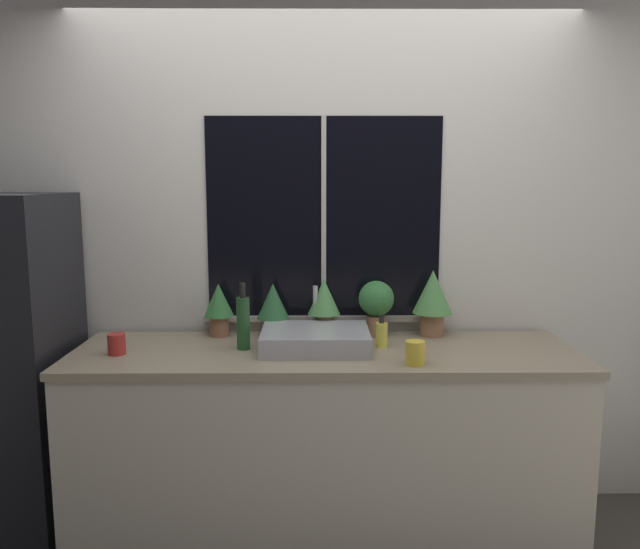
# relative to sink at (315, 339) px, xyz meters

# --- Properties ---
(wall_back) EXTENTS (8.00, 0.09, 2.70)m
(wall_back) POSITION_rel_sink_xyz_m (0.04, 0.38, 0.39)
(wall_back) COLOR silver
(wall_back) RESTS_ON ground_plane
(counter) EXTENTS (2.31, 0.70, 0.91)m
(counter) POSITION_rel_sink_xyz_m (0.04, -0.02, -0.50)
(counter) COLOR beige
(counter) RESTS_ON ground_plane
(sink) EXTENTS (0.49, 0.44, 0.26)m
(sink) POSITION_rel_sink_xyz_m (0.00, 0.00, 0.00)
(sink) COLOR #ADADB2
(sink) RESTS_ON counter
(potted_plant_far_left) EXTENTS (0.15, 0.15, 0.26)m
(potted_plant_far_left) POSITION_rel_sink_xyz_m (-0.48, 0.24, 0.11)
(potted_plant_far_left) COLOR #9E6B4C
(potted_plant_far_left) RESTS_ON counter
(potted_plant_left) EXTENTS (0.16, 0.16, 0.26)m
(potted_plant_left) POSITION_rel_sink_xyz_m (-0.21, 0.24, 0.10)
(potted_plant_left) COLOR #9E6B4C
(potted_plant_left) RESTS_ON counter
(potted_plant_center) EXTENTS (0.16, 0.16, 0.29)m
(potted_plant_center) POSITION_rel_sink_xyz_m (0.04, 0.24, 0.12)
(potted_plant_center) COLOR #9E6B4C
(potted_plant_center) RESTS_ON counter
(potted_plant_right) EXTENTS (0.18, 0.18, 0.28)m
(potted_plant_right) POSITION_rel_sink_xyz_m (0.30, 0.24, 0.12)
(potted_plant_right) COLOR #9E6B4C
(potted_plant_right) RESTS_ON counter
(potted_plant_far_right) EXTENTS (0.20, 0.20, 0.33)m
(potted_plant_far_right) POSITION_rel_sink_xyz_m (0.58, 0.24, 0.15)
(potted_plant_far_right) COLOR #9E6B4C
(potted_plant_far_right) RESTS_ON counter
(soap_bottle) EXTENTS (0.06, 0.06, 0.15)m
(soap_bottle) POSITION_rel_sink_xyz_m (0.31, 0.03, 0.02)
(soap_bottle) COLOR #DBD14C
(soap_bottle) RESTS_ON counter
(bottle_tall) EXTENTS (0.06, 0.06, 0.31)m
(bottle_tall) POSITION_rel_sink_xyz_m (-0.33, -0.01, 0.08)
(bottle_tall) COLOR #235128
(bottle_tall) RESTS_ON counter
(mug_yellow) EXTENTS (0.08, 0.08, 0.10)m
(mug_yellow) POSITION_rel_sink_xyz_m (0.42, -0.26, 0.01)
(mug_yellow) COLOR gold
(mug_yellow) RESTS_ON counter
(mug_red) EXTENTS (0.08, 0.08, 0.09)m
(mug_red) POSITION_rel_sink_xyz_m (-0.89, -0.09, 0.00)
(mug_red) COLOR #B72D28
(mug_red) RESTS_ON counter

